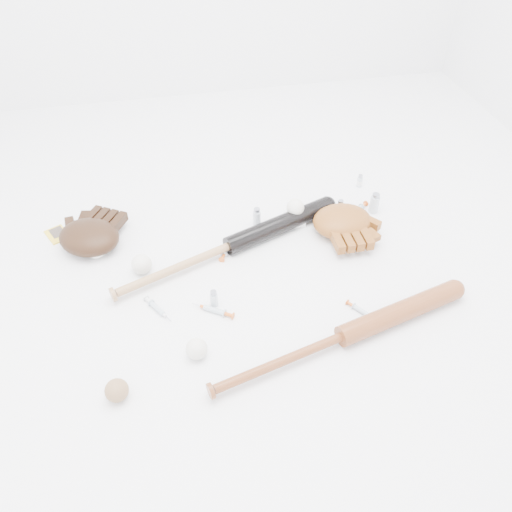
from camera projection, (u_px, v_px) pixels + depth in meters
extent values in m
plane|color=white|center=(250.00, 277.00, 1.78)|extent=(3.00, 3.00, 0.00)
cube|color=yellow|center=(57.00, 235.00, 1.94)|extent=(0.11, 0.12, 0.01)
cube|color=white|center=(295.00, 219.00, 1.99)|extent=(0.07, 0.07, 0.04)
sphere|color=white|center=(295.00, 208.00, 1.95)|extent=(0.07, 0.07, 0.07)
sphere|color=white|center=(142.00, 264.00, 1.77)|extent=(0.07, 0.07, 0.07)
sphere|color=white|center=(96.00, 248.00, 1.83)|extent=(0.08, 0.08, 0.08)
sphere|color=white|center=(197.00, 349.00, 1.51)|extent=(0.07, 0.07, 0.07)
sphere|color=#906A45|center=(117.00, 390.00, 1.40)|extent=(0.07, 0.07, 0.07)
cylinder|color=silver|center=(340.00, 208.00, 2.01)|extent=(0.03, 0.03, 0.07)
cylinder|color=silver|center=(360.00, 181.00, 2.16)|extent=(0.02, 0.02, 0.06)
cylinder|color=silver|center=(257.00, 217.00, 1.97)|extent=(0.03, 0.03, 0.08)
cylinder|color=silver|center=(374.00, 203.00, 2.02)|extent=(0.04, 0.04, 0.09)
cylinder|color=silver|center=(214.00, 298.00, 1.66)|extent=(0.03, 0.03, 0.07)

